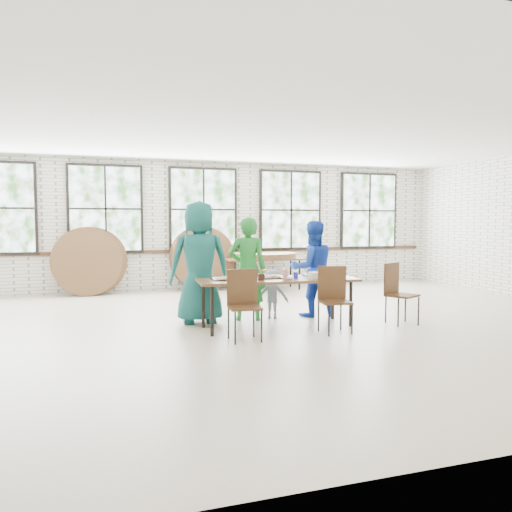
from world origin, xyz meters
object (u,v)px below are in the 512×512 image
at_px(chair_near_right, 334,293).
at_px(storage_table, 264,260).
at_px(dining_table, 277,282).
at_px(chair_near_left, 243,298).

height_order(chair_near_right, storage_table, chair_near_right).
distance_m(dining_table, chair_near_left, 0.94).
xyz_separation_m(dining_table, storage_table, (1.14, 3.97, -0.00)).
height_order(chair_near_left, chair_near_right, same).
bearing_deg(dining_table, chair_near_left, -136.29).
xyz_separation_m(chair_near_left, storage_table, (1.85, 4.57, 0.13)).
xyz_separation_m(dining_table, chair_near_right, (0.66, -0.55, -0.13)).
relative_size(dining_table, chair_near_left, 2.57).
bearing_deg(dining_table, storage_table, 77.69).
bearing_deg(chair_near_right, storage_table, 95.39).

